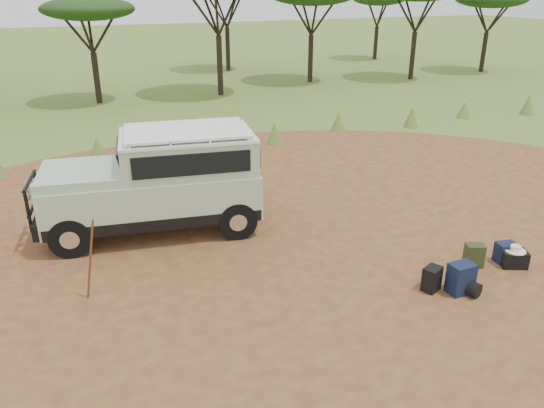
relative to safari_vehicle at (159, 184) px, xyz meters
name	(u,v)px	position (x,y,z in m)	size (l,w,h in m)	color
ground	(301,266)	(2.22, -2.82, -1.15)	(140.00, 140.00, 0.00)	olive
dirt_clearing	(301,266)	(2.22, -2.82, -1.14)	(23.00, 23.00, 0.01)	brown
grass_fringe	(194,140)	(2.34, 5.85, -0.74)	(36.60, 1.60, 0.90)	olive
safari_vehicle	(159,184)	(0.00, 0.00, 0.00)	(5.11, 2.65, 2.37)	#A1BCA0
walking_staff	(90,260)	(-1.77, -2.45, -0.34)	(0.04, 0.04, 1.63)	brown
backpack_black	(432,279)	(4.08, -4.58, -0.91)	(0.35, 0.26, 0.48)	black
backpack_navy	(461,278)	(4.51, -4.86, -0.85)	(0.46, 0.33, 0.60)	#121B39
backpack_olive	(474,256)	(5.44, -4.19, -0.90)	(0.36, 0.26, 0.50)	#303A1A
duffel_navy	(505,253)	(6.18, -4.29, -0.93)	(0.39, 0.29, 0.43)	#121B39
hard_case	(514,259)	(6.20, -4.50, -0.97)	(0.50, 0.35, 0.35)	black
stuff_sack	(472,289)	(4.65, -5.02, -1.00)	(0.29, 0.29, 0.29)	black
safari_hat	(516,249)	(6.20, -4.50, -0.75)	(0.41, 0.41, 0.12)	beige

